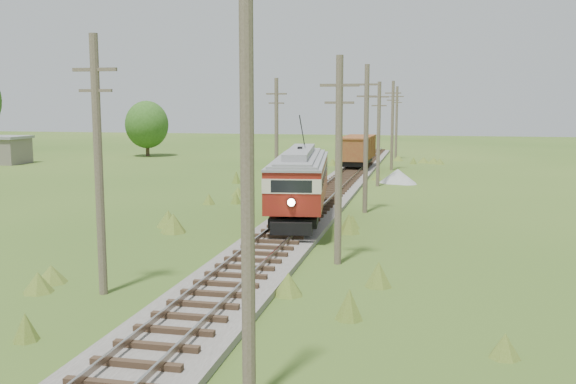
# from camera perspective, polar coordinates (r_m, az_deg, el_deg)

# --- Properties ---
(railbed_main) EXTENTS (3.60, 96.00, 0.57)m
(railbed_main) POSITION_cam_1_polar(r_m,az_deg,el_deg) (43.09, 2.98, -0.78)
(railbed_main) COLOR #605B54
(railbed_main) RESTS_ON ground
(streetcar) EXTENTS (4.29, 12.16, 5.50)m
(streetcar) POSITION_cam_1_polar(r_m,az_deg,el_deg) (35.47, 1.07, 1.25)
(streetcar) COLOR black
(streetcar) RESTS_ON ground
(gondola) EXTENTS (3.08, 8.68, 2.85)m
(gondola) POSITION_cam_1_polar(r_m,az_deg,el_deg) (65.01, 6.19, 3.80)
(gondola) COLOR black
(gondola) RESTS_ON ground
(gravel_pile) EXTENTS (3.20, 3.39, 1.16)m
(gravel_pile) POSITION_cam_1_polar(r_m,az_deg,el_deg) (55.10, 9.84, 1.37)
(gravel_pile) COLOR gray
(gravel_pile) RESTS_ON ground
(utility_pole_r_1) EXTENTS (0.30, 0.30, 8.80)m
(utility_pole_r_1) POSITION_cam_1_polar(r_m,az_deg,el_deg) (13.76, -3.61, -1.61)
(utility_pole_r_1) COLOR brown
(utility_pole_r_1) RESTS_ON ground
(utility_pole_r_2) EXTENTS (1.60, 0.30, 8.60)m
(utility_pole_r_2) POSITION_cam_1_polar(r_m,az_deg,el_deg) (26.39, 4.53, 2.97)
(utility_pole_r_2) COLOR brown
(utility_pole_r_2) RESTS_ON ground
(utility_pole_r_3) EXTENTS (1.60, 0.30, 9.00)m
(utility_pole_r_3) POSITION_cam_1_polar(r_m,az_deg,el_deg) (39.28, 6.95, 4.84)
(utility_pole_r_3) COLOR brown
(utility_pole_r_3) RESTS_ON ground
(utility_pole_r_4) EXTENTS (1.60, 0.30, 8.40)m
(utility_pole_r_4) POSITION_cam_1_polar(r_m,az_deg,el_deg) (52.25, 8.06, 5.22)
(utility_pole_r_4) COLOR brown
(utility_pole_r_4) RESTS_ON ground
(utility_pole_r_5) EXTENTS (1.60, 0.30, 8.90)m
(utility_pole_r_5) POSITION_cam_1_polar(r_m,az_deg,el_deg) (65.18, 9.26, 5.93)
(utility_pole_r_5) COLOR brown
(utility_pole_r_5) RESTS_ON ground
(utility_pole_r_6) EXTENTS (1.60, 0.30, 8.70)m
(utility_pole_r_6) POSITION_cam_1_polar(r_m,az_deg,el_deg) (78.17, 9.62, 6.15)
(utility_pole_r_6) COLOR brown
(utility_pole_r_6) RESTS_ON ground
(utility_pole_l_a) EXTENTS (1.60, 0.30, 9.00)m
(utility_pole_l_a) POSITION_cam_1_polar(r_m,az_deg,el_deg) (22.97, -16.50, 2.46)
(utility_pole_l_a) COLOR brown
(utility_pole_l_a) RESTS_ON ground
(utility_pole_l_b) EXTENTS (1.60, 0.30, 8.60)m
(utility_pole_l_b) POSITION_cam_1_polar(r_m,az_deg,el_deg) (49.42, -1.03, 5.27)
(utility_pole_l_b) COLOR brown
(utility_pole_l_b) RESTS_ON ground
(tree_mid_a) EXTENTS (5.46, 5.46, 7.03)m
(tree_mid_a) POSITION_cam_1_polar(r_m,az_deg,el_deg) (83.69, -12.44, 5.87)
(tree_mid_a) COLOR #38281C
(tree_mid_a) RESTS_ON ground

